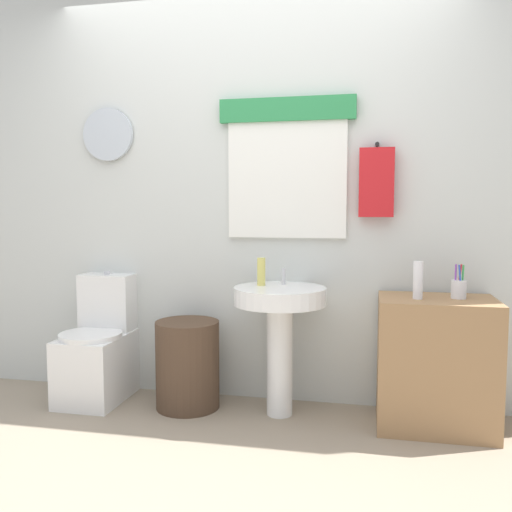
{
  "coord_description": "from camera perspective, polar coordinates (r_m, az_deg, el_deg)",
  "views": [
    {
      "loc": [
        0.72,
        -2.2,
        1.21
      ],
      "look_at": [
        0.08,
        0.8,
        0.93
      ],
      "focal_mm": 38.12,
      "sensor_mm": 36.0,
      "label": 1
    }
  ],
  "objects": [
    {
      "name": "soap_bottle",
      "position": [
        3.18,
        0.55,
        -1.65
      ],
      "size": [
        0.05,
        0.05,
        0.16
      ],
      "primitive_type": "cylinder",
      "color": "#DBD166",
      "rests_on": "pedestal_sink"
    },
    {
      "name": "faucet",
      "position": [
        3.23,
        2.89,
        -2.11
      ],
      "size": [
        0.03,
        0.03,
        0.1
      ],
      "primitive_type": "cylinder",
      "color": "silver",
      "rests_on": "pedestal_sink"
    },
    {
      "name": "toothbrush_cup",
      "position": [
        3.14,
        20.51,
        -3.21
      ],
      "size": [
        0.08,
        0.08,
        0.19
      ],
      "color": "silver",
      "rests_on": "wooden_cabinet"
    },
    {
      "name": "lotion_bottle",
      "position": [
        3.04,
        16.64,
        -2.44
      ],
      "size": [
        0.05,
        0.05,
        0.2
      ],
      "primitive_type": "cylinder",
      "color": "white",
      "rests_on": "wooden_cabinet"
    },
    {
      "name": "pedestal_sink",
      "position": [
        3.16,
        2.52,
        -6.49
      ],
      "size": [
        0.53,
        0.53,
        0.75
      ],
      "color": "white",
      "rests_on": "ground_plane"
    },
    {
      "name": "wooden_cabinet",
      "position": [
        3.19,
        18.35,
        -10.62
      ],
      "size": [
        0.62,
        0.44,
        0.72
      ],
      "primitive_type": "cube",
      "color": "#9E754C",
      "rests_on": "ground_plane"
    },
    {
      "name": "back_wall",
      "position": [
        3.42,
        -0.05,
        6.72
      ],
      "size": [
        4.4,
        0.18,
        2.6
      ],
      "color": "silver",
      "rests_on": "ground_plane"
    },
    {
      "name": "toilet",
      "position": [
        3.62,
        -16.17,
        -9.59
      ],
      "size": [
        0.38,
        0.51,
        0.8
      ],
      "color": "white",
      "rests_on": "ground_plane"
    },
    {
      "name": "laundry_hamper",
      "position": [
        3.37,
        -7.19,
        -11.22
      ],
      "size": [
        0.38,
        0.38,
        0.53
      ],
      "primitive_type": "cylinder",
      "color": "#4C3828",
      "rests_on": "ground_plane"
    },
    {
      "name": "ground_plane",
      "position": [
        2.61,
        -5.82,
        -22.51
      ],
      "size": [
        8.0,
        8.0,
        0.0
      ],
      "primitive_type": "plane",
      "color": "gray"
    }
  ]
}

